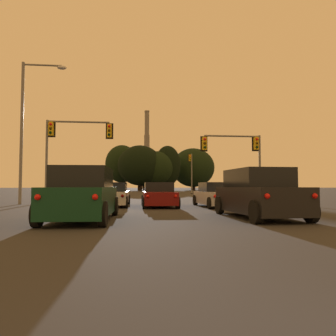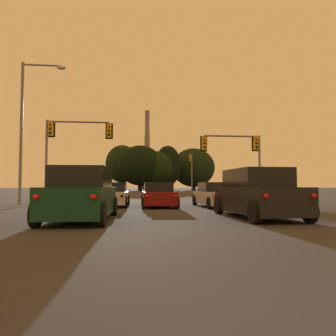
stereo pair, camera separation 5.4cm
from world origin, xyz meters
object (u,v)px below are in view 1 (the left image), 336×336
at_px(suv_right_lane_second, 258,194).
at_px(traffic_light_overhead_left, 69,140).
at_px(sedan_center_lane_front, 159,195).
at_px(traffic_light_overhead_right, 240,151).
at_px(traffic_light_far_right, 191,168).
at_px(sedan_left_lane_front, 113,195).
at_px(sedan_right_lane_front, 216,195).
at_px(smokestack, 147,158).
at_px(suv_left_lane_second, 83,195).
at_px(street_lamp, 28,118).

distance_m(suv_right_lane_second, traffic_light_overhead_left, 17.01).
height_order(sedan_center_lane_front, traffic_light_overhead_left, traffic_light_overhead_left).
height_order(traffic_light_overhead_right, traffic_light_overhead_left, traffic_light_overhead_left).
relative_size(sedan_center_lane_front, traffic_light_overhead_right, 0.88).
height_order(suv_right_lane_second, traffic_light_far_right, traffic_light_far_right).
distance_m(sedan_left_lane_front, traffic_light_far_right, 33.82).
bearing_deg(sedan_right_lane_front, smokestack, 88.27).
bearing_deg(traffic_light_overhead_right, suv_right_lane_second, -106.08).
xyz_separation_m(suv_left_lane_second, smokestack, (9.35, 160.64, 15.41)).
height_order(suv_left_lane_second, sedan_right_lane_front, suv_left_lane_second).
xyz_separation_m(suv_right_lane_second, traffic_light_overhead_left, (-9.60, 13.50, 3.86)).
distance_m(traffic_light_far_right, traffic_light_overhead_left, 30.04).
relative_size(sedan_center_lane_front, suv_right_lane_second, 0.95).
xyz_separation_m(suv_left_lane_second, traffic_light_overhead_left, (-3.13, 13.76, 3.86)).
bearing_deg(suv_right_lane_second, sedan_center_lane_front, 112.01).
height_order(sedan_right_lane_front, smokestack, smokestack).
xyz_separation_m(sedan_center_lane_front, traffic_light_far_right, (7.87, 32.72, 3.56)).
bearing_deg(smokestack, traffic_light_overhead_right, -89.58).
height_order(suv_left_lane_second, traffic_light_overhead_right, traffic_light_overhead_right).
bearing_deg(sedan_right_lane_front, suv_right_lane_second, -91.93).
xyz_separation_m(sedan_left_lane_front, street_lamp, (-5.81, 2.63, 5.11)).
bearing_deg(suv_left_lane_second, sedan_right_lane_front, 48.79).
relative_size(traffic_light_far_right, street_lamp, 0.67).
relative_size(traffic_light_overhead_right, street_lamp, 0.56).
bearing_deg(traffic_light_far_right, traffic_light_overhead_right, -91.55).
xyz_separation_m(sedan_left_lane_front, sedan_right_lane_front, (6.08, -1.28, 0.00)).
bearing_deg(traffic_light_overhead_left, suv_right_lane_second, -54.56).
distance_m(suv_left_lane_second, suv_right_lane_second, 6.48).
bearing_deg(traffic_light_overhead_right, street_lamp, -168.97).
bearing_deg(suv_left_lane_second, sedan_center_lane_front, 68.55).
bearing_deg(suv_left_lane_second, street_lamp, 118.02).
bearing_deg(sedan_center_lane_front, sedan_left_lane_front, 164.47).
bearing_deg(traffic_light_overhead_right, smokestack, 90.42).
distance_m(sedan_left_lane_front, sedan_right_lane_front, 6.21).
xyz_separation_m(sedan_center_lane_front, street_lamp, (-8.55, 3.44, 5.11)).
height_order(traffic_light_far_right, traffic_light_overhead_left, traffic_light_far_right).
relative_size(suv_right_lane_second, smokestack, 0.12).
distance_m(sedan_center_lane_front, traffic_light_far_right, 33.84).
bearing_deg(suv_left_lane_second, suv_right_lane_second, 4.54).
bearing_deg(sedan_center_lane_front, sedan_right_lane_front, -7.19).
bearing_deg(traffic_light_overhead_left, sedan_center_lane_front, -44.50).
xyz_separation_m(sedan_left_lane_front, suv_left_lane_second, (-0.54, -8.27, 0.23)).
bearing_deg(suv_right_lane_second, sedan_right_lane_front, 86.82).
bearing_deg(sedan_right_lane_front, sedan_center_lane_front, 171.23).
relative_size(suv_left_lane_second, suv_right_lane_second, 1.00).
xyz_separation_m(traffic_light_overhead_right, smokestack, (-1.08, 146.67, 12.20)).
relative_size(suv_left_lane_second, traffic_light_overhead_left, 0.80).
bearing_deg(suv_left_lane_second, traffic_light_overhead_left, 105.01).
height_order(sedan_center_lane_front, street_lamp, street_lamp).
bearing_deg(traffic_light_overhead_left, suv_left_lane_second, -77.20).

